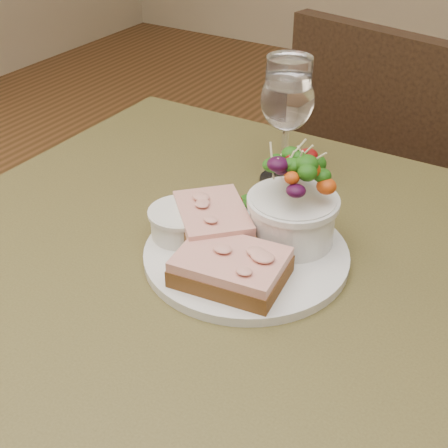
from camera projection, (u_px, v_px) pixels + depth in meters
The scene contains 9 objects.
cafe_table at pixel (214, 326), 0.82m from camera, with size 0.80×0.80×0.75m.
chair_far at pixel (397, 271), 1.50m from camera, with size 0.50×0.50×0.90m.
dinner_plate at pixel (246, 254), 0.77m from camera, with size 0.25×0.25×0.01m, color silver.
sandwich_front at pixel (231, 267), 0.71m from camera, with size 0.13×0.10×0.03m.
sandwich_back at pixel (213, 220), 0.78m from camera, with size 0.14×0.14×0.03m.
ramekin at pixel (181, 221), 0.78m from camera, with size 0.08×0.08×0.04m.
salad_bowl at pixel (293, 199), 0.75m from camera, with size 0.10×0.10×0.13m.
garnish at pixel (243, 204), 0.84m from camera, with size 0.05×0.04×0.02m.
wine_glass at pixel (287, 103), 0.87m from camera, with size 0.08×0.08×0.18m.
Camera 1 is at (0.33, -0.52, 1.21)m, focal length 50.00 mm.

